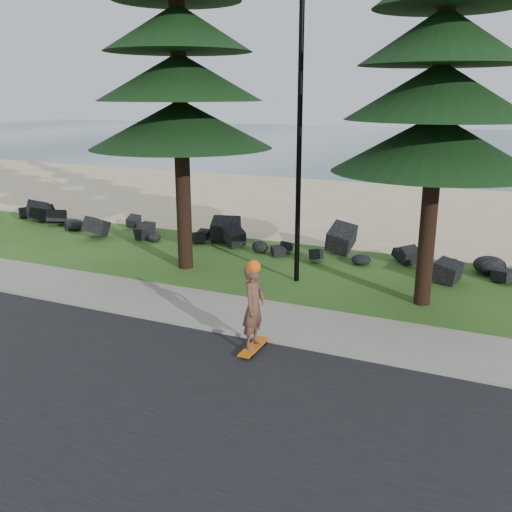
# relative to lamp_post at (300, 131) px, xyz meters

# --- Properties ---
(ground) EXTENTS (160.00, 160.00, 0.00)m
(ground) POSITION_rel_lamp_post_xyz_m (0.00, -3.20, -4.13)
(ground) COLOR #2C5019
(ground) RESTS_ON ground
(road) EXTENTS (160.00, 7.00, 0.02)m
(road) POSITION_rel_lamp_post_xyz_m (0.00, -7.70, -4.12)
(road) COLOR black
(road) RESTS_ON ground
(kerb) EXTENTS (160.00, 0.20, 0.10)m
(kerb) POSITION_rel_lamp_post_xyz_m (0.00, -4.10, -4.08)
(kerb) COLOR gray
(kerb) RESTS_ON ground
(sidewalk) EXTENTS (160.00, 2.00, 0.08)m
(sidewalk) POSITION_rel_lamp_post_xyz_m (0.00, -3.00, -4.09)
(sidewalk) COLOR gray
(sidewalk) RESTS_ON ground
(beach_sand) EXTENTS (160.00, 15.00, 0.01)m
(beach_sand) POSITION_rel_lamp_post_xyz_m (0.00, 11.30, -4.13)
(beach_sand) COLOR tan
(beach_sand) RESTS_ON ground
(ocean) EXTENTS (160.00, 58.00, 0.01)m
(ocean) POSITION_rel_lamp_post_xyz_m (0.00, 47.80, -4.13)
(ocean) COLOR #325260
(ocean) RESTS_ON ground
(seawall_boulders) EXTENTS (60.00, 2.40, 1.10)m
(seawall_boulders) POSITION_rel_lamp_post_xyz_m (0.00, 2.40, -4.13)
(seawall_boulders) COLOR black
(seawall_boulders) RESTS_ON ground
(lamp_post) EXTENTS (0.25, 0.14, 8.14)m
(lamp_post) POSITION_rel_lamp_post_xyz_m (0.00, 0.00, 0.00)
(lamp_post) COLOR black
(lamp_post) RESTS_ON ground
(skateboarder) EXTENTS (0.41, 1.03, 1.92)m
(skateboarder) POSITION_rel_lamp_post_xyz_m (0.82, -4.66, -3.17)
(skateboarder) COLOR #DA620C
(skateboarder) RESTS_ON ground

